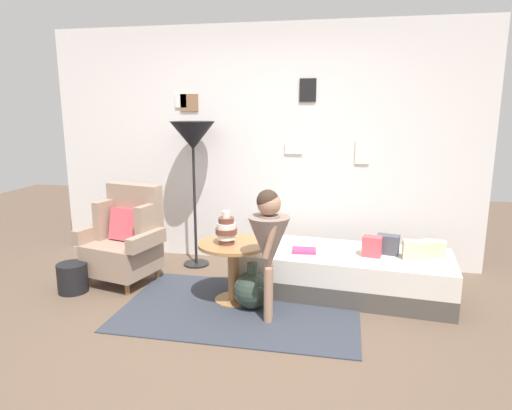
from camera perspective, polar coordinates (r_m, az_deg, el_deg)
ground_plane at (r=3.60m, az=-5.60°, el=-16.48°), size 12.00×12.00×0.00m
gallery_wall at (r=5.07m, az=0.61°, el=7.41°), size 4.80×0.12×2.60m
rug at (r=4.06m, az=-1.95°, el=-12.87°), size 2.04×1.31×0.01m
armchair at (r=4.71m, az=-16.07°, el=-4.13°), size 0.85×0.71×0.97m
daybed at (r=4.39m, az=11.26°, el=-8.34°), size 1.97×0.97×0.40m
pillow_head at (r=4.42m, az=21.58°, el=-5.14°), size 0.21×0.15×0.14m
pillow_mid at (r=4.27m, az=19.45°, el=-5.40°), size 0.22×0.12×0.17m
pillow_back at (r=4.35m, az=16.28°, el=-4.79°), size 0.22×0.16×0.18m
pillow_extra at (r=4.24m, az=14.40°, el=-5.07°), size 0.19×0.15×0.18m
side_table at (r=4.07m, az=-2.87°, el=-6.79°), size 0.63×0.63×0.55m
vase_striped at (r=3.96m, az=-3.77°, el=-3.18°), size 0.19×0.19×0.30m
floor_lamp at (r=4.87m, az=-7.96°, el=8.12°), size 0.47×0.47×1.58m
person_child at (r=3.62m, az=1.62°, el=-4.27°), size 0.34×0.34×1.10m
book_on_daybed at (r=4.27m, az=6.08°, el=-5.72°), size 0.23×0.18×0.03m
demijohn_near at (r=4.01m, az=-0.48°, el=-10.62°), size 0.33×0.33×0.41m
magazine_basket at (r=4.69m, az=-22.12°, el=-8.49°), size 0.28×0.28×0.28m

